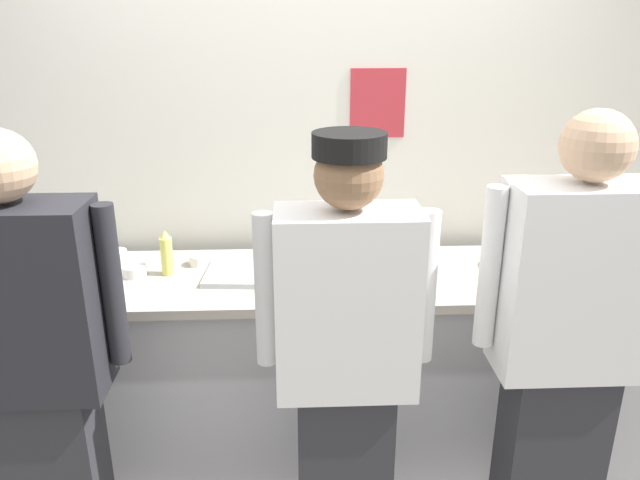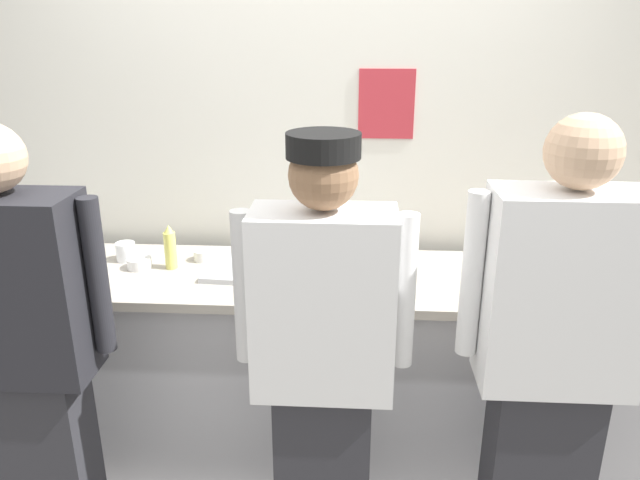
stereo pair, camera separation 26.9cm
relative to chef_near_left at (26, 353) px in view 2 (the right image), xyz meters
name	(u,v)px [view 2 (the right image)]	position (x,y,z in m)	size (l,w,h in m)	color
wall_back	(315,163)	(0.93, 1.15, 0.42)	(4.86, 0.11, 2.65)	silver
prep_counter	(309,364)	(0.93, 0.69, -0.44)	(3.10, 0.66, 0.93)	#B2B2B7
chef_near_left	(26,353)	(0.00, 0.00, 0.00)	(0.62, 0.24, 1.70)	#2D2D33
chef_center	(323,362)	(1.04, 0.01, 0.00)	(0.61, 0.24, 1.68)	#2D2D33
chef_far_right	(552,360)	(1.80, 0.02, 0.02)	(0.63, 0.24, 1.74)	#2D2D33
plate_stack_front	(518,269)	(1.86, 0.73, 0.06)	(0.21, 0.21, 0.06)	white
mixing_bowl_steel	(51,261)	(-0.22, 0.65, 0.08)	(0.37, 0.37, 0.11)	#B7BABF
sheet_tray	(267,270)	(0.75, 0.70, 0.04)	(0.53, 0.31, 0.02)	#B7BABF
squeeze_bottle_primary	(600,263)	(2.17, 0.66, 0.12)	(0.05, 0.05, 0.21)	orange
squeeze_bottle_secondary	(170,248)	(0.31, 0.73, 0.12)	(0.05, 0.05, 0.21)	#E5E066
squeeze_bottle_spare	(519,271)	(1.81, 0.57, 0.11)	(0.06, 0.06, 0.19)	orange
ramekin_yellow_sauce	(585,261)	(2.19, 0.86, 0.05)	(0.09, 0.09, 0.05)	white
ramekin_green_sauce	(203,255)	(0.42, 0.83, 0.05)	(0.08, 0.08, 0.05)	white
ramekin_orange_sauce	(139,263)	(0.16, 0.72, 0.05)	(0.11, 0.11, 0.05)	white
deli_cup	(126,252)	(0.07, 0.80, 0.07)	(0.09, 0.09, 0.09)	white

